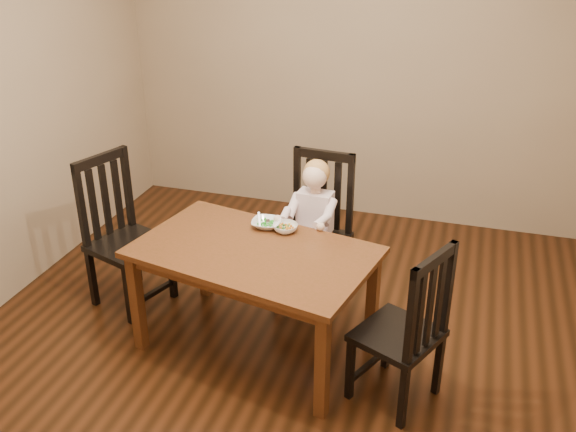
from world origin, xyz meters
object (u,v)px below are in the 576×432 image
(bowl_veg, at_px, (285,228))
(chair_child, at_px, (316,231))
(bowl_peas, at_px, (266,224))
(dining_table, at_px, (254,262))
(toddler, at_px, (314,217))
(chair_left, at_px, (123,235))
(chair_right, at_px, (406,330))

(bowl_veg, bearing_deg, chair_child, 78.16)
(bowl_peas, bearing_deg, bowl_veg, -11.41)
(dining_table, height_order, toddler, toddler)
(chair_child, height_order, chair_left, chair_left)
(chair_child, bearing_deg, bowl_peas, 66.02)
(dining_table, relative_size, toddler, 2.90)
(chair_left, bearing_deg, bowl_peas, 111.63)
(chair_left, xyz_separation_m, chair_right, (1.99, -0.48, -0.04))
(chair_left, xyz_separation_m, bowl_peas, (1.02, 0.04, 0.21))
(bowl_peas, relative_size, bowl_veg, 1.19)
(chair_left, distance_m, bowl_veg, 1.17)
(chair_left, xyz_separation_m, bowl_veg, (1.15, 0.02, 0.21))
(chair_right, bearing_deg, toddler, 65.15)
(toddler, height_order, bowl_veg, toddler)
(bowl_peas, height_order, bowl_veg, bowl_veg)
(chair_left, relative_size, toddler, 2.00)
(chair_right, distance_m, bowl_peas, 1.13)
(chair_left, height_order, bowl_peas, chair_left)
(dining_table, xyz_separation_m, toddler, (0.20, 0.66, 0.02))
(chair_right, relative_size, bowl_peas, 5.32)
(toddler, distance_m, bowl_veg, 0.40)
(chair_right, bearing_deg, chair_left, 101.16)
(dining_table, bearing_deg, bowl_peas, 94.17)
(dining_table, bearing_deg, bowl_veg, 68.49)
(chair_child, height_order, bowl_veg, chair_child)
(chair_right, bearing_deg, chair_child, 63.34)
(dining_table, relative_size, bowl_peas, 8.32)
(chair_right, bearing_deg, bowl_veg, 83.82)
(chair_left, distance_m, bowl_peas, 1.04)
(dining_table, bearing_deg, chair_right, -13.19)
(dining_table, distance_m, bowl_peas, 0.32)
(chair_child, distance_m, bowl_peas, 0.51)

